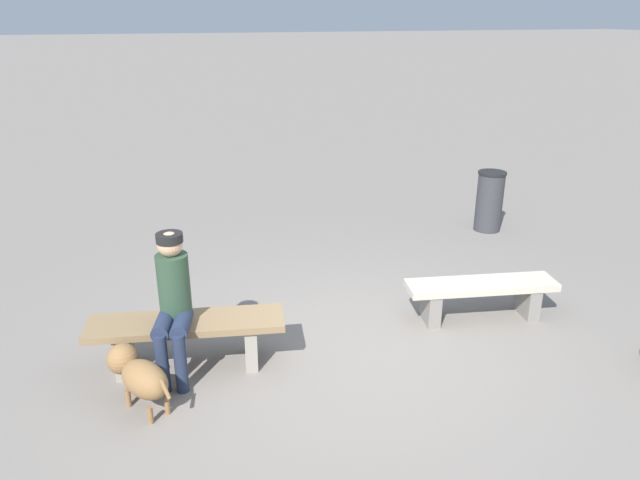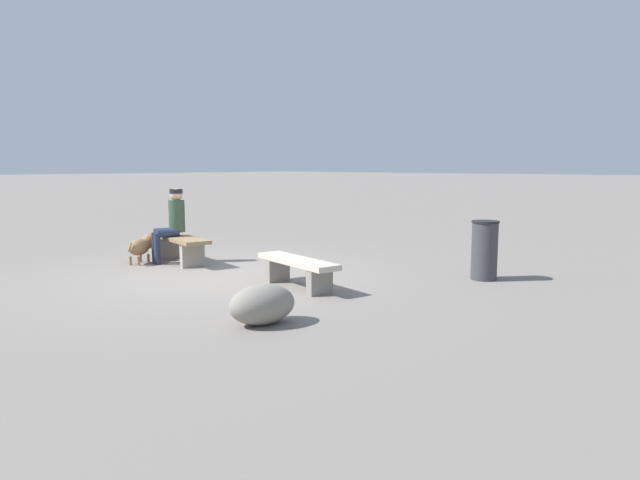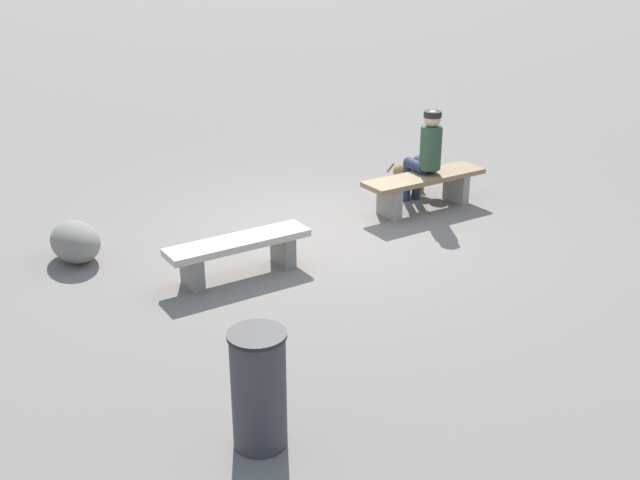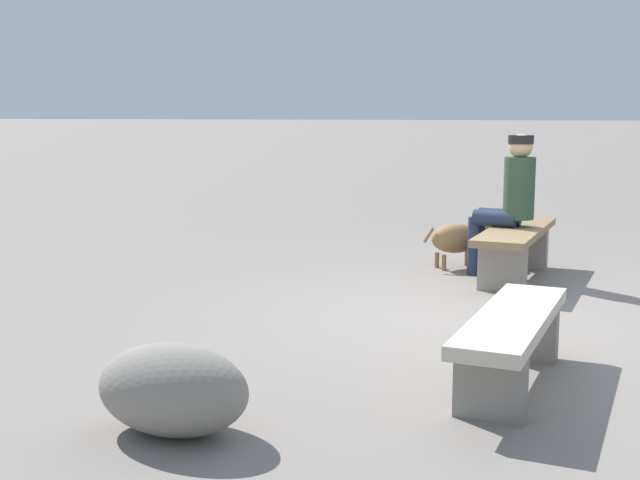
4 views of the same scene
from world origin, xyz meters
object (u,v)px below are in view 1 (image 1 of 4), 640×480
object	(u,v)px
bench_left	(481,293)
dog	(138,373)
seated_person	(173,297)
bench_right	(187,333)
trash_bin	(489,201)

from	to	relation	value
bench_left	dog	xyz separation A→B (m)	(3.52, 0.35, 0.01)
seated_person	dog	bearing A→B (deg)	64.43
bench_right	trash_bin	xyz separation A→B (m)	(-4.77, -2.20, 0.11)
bench_left	trash_bin	distance (m)	2.89
seated_person	dog	world-z (taller)	seated_person
bench_left	dog	distance (m)	3.54
bench_right	dog	xyz separation A→B (m)	(0.46, 0.47, -0.03)
bench_right	trash_bin	size ratio (longest dim) A/B	2.02
trash_bin	seated_person	bearing A→B (deg)	25.04
seated_person	trash_bin	size ratio (longest dim) A/B	1.47
bench_left	dog	world-z (taller)	dog
seated_person	bench_left	bearing A→B (deg)	-163.86
bench_right	seated_person	bearing A→B (deg)	48.86
bench_right	seated_person	size ratio (longest dim) A/B	1.37
dog	seated_person	bearing A→B (deg)	-70.69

